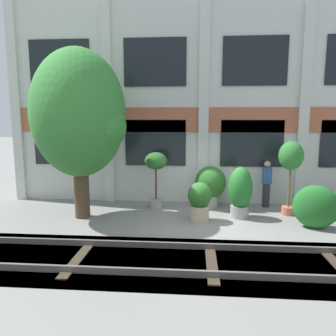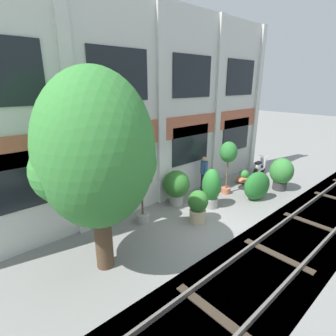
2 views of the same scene
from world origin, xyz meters
name	(u,v)px [view 1 (image 1 of 2)]	position (x,y,z in m)	size (l,w,h in m)	color
ground_plane	(204,225)	(0.00, 0.00, 0.00)	(80.00, 80.00, 0.00)	gray
apartment_facade	(204,99)	(0.00, 2.86, 3.87)	(14.51, 0.64, 7.76)	silver
rail_tracks	(207,268)	(0.00, -2.57, -0.13)	(22.15, 2.80, 0.43)	#423F3A
broadleaf_tree	(79,117)	(-3.90, 0.47, 3.22)	(3.05, 2.91, 5.30)	#4C3826
potted_plant_fluted_column	(210,184)	(0.27, 1.95, 0.85)	(1.09, 1.09, 1.49)	gray
potted_plant_terracotta_small	(156,168)	(-1.65, 1.73, 1.44)	(0.78, 0.78, 1.99)	gray
potted_plant_ribbed_drum	(200,200)	(-0.14, 0.39, 0.66)	(0.74, 0.74, 1.22)	tan
potted_plant_stone_basin	(240,190)	(1.16, 0.84, 0.89)	(0.76, 0.76, 1.65)	gray
potted_plant_tall_urn	(291,160)	(2.80, 1.27, 1.83)	(0.78, 0.78, 2.44)	#B76647
resident_by_doorway	(267,182)	(2.27, 2.18, 0.89)	(0.34, 0.47, 1.66)	#282833
topiary_hedge	(316,207)	(3.20, -0.04, 0.64)	(1.28, 0.70, 1.28)	#236B28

